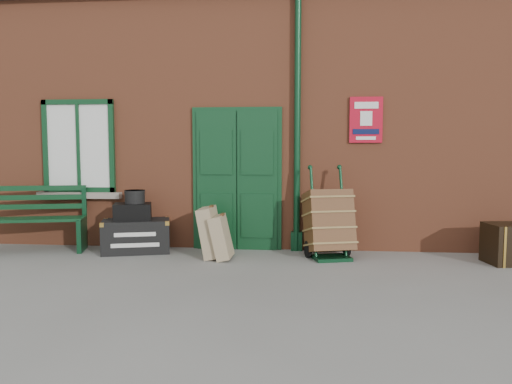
# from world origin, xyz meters

# --- Properties ---
(ground) EXTENTS (80.00, 80.00, 0.00)m
(ground) POSITION_xyz_m (0.00, 0.00, 0.00)
(ground) COLOR gray
(ground) RESTS_ON ground
(station_building) EXTENTS (10.30, 4.30, 4.36)m
(station_building) POSITION_xyz_m (-0.00, 3.49, 2.16)
(station_building) COLOR #A15334
(station_building) RESTS_ON ground
(bench) EXTENTS (1.79, 0.92, 1.06)m
(bench) POSITION_xyz_m (-3.54, 0.99, 0.53)
(bench) COLOR #0F391C
(bench) RESTS_ON ground
(houdini_trunk) EXTENTS (1.13, 0.81, 0.51)m
(houdini_trunk) POSITION_xyz_m (-1.83, 1.07, 0.25)
(houdini_trunk) COLOR black
(houdini_trunk) RESTS_ON ground
(strongbox) EXTENTS (0.65, 0.54, 0.25)m
(strongbox) POSITION_xyz_m (-1.88, 1.07, 0.64)
(strongbox) COLOR black
(strongbox) RESTS_ON houdini_trunk
(hatbox) EXTENTS (0.38, 0.38, 0.20)m
(hatbox) POSITION_xyz_m (-1.85, 1.10, 0.87)
(hatbox) COLOR black
(hatbox) RESTS_ON strongbox
(suitcase_back) EXTENTS (0.34, 0.53, 0.76)m
(suitcase_back) POSITION_xyz_m (-0.61, 0.81, 0.38)
(suitcase_back) COLOR tan
(suitcase_back) RESTS_ON ground
(suitcase_front) EXTENTS (0.33, 0.48, 0.65)m
(suitcase_front) POSITION_xyz_m (-0.43, 0.71, 0.33)
(suitcase_front) COLOR tan
(suitcase_front) RESTS_ON ground
(porter_trolley) EXTENTS (0.81, 0.84, 1.34)m
(porter_trolley) POSITION_xyz_m (1.13, 0.98, 0.52)
(porter_trolley) COLOR #0D361D
(porter_trolley) RESTS_ON ground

